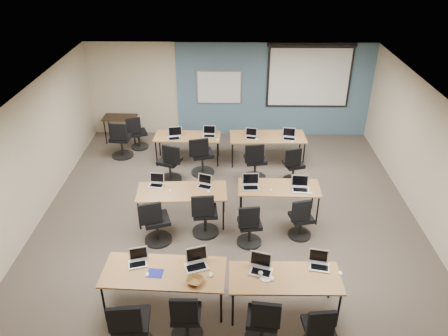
{
  "coord_description": "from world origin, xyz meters",
  "views": [
    {
      "loc": [
        0.03,
        -7.38,
        5.54
      ],
      "look_at": [
        -0.1,
        0.4,
        1.12
      ],
      "focal_mm": 35.0,
      "sensor_mm": 36.0,
      "label": 1
    }
  ],
  "objects_px": {
    "training_table_mid_right": "(279,189)",
    "laptop_0": "(138,260)",
    "task_chair_1": "(186,320)",
    "task_chair_5": "(205,217)",
    "spare_chair_b": "(121,143)",
    "laptop_7": "(300,186)",
    "task_chair_9": "(202,159)",
    "projector_screen": "(310,73)",
    "training_table_back_right": "(268,138)",
    "laptop_11": "(289,136)",
    "laptop_10": "(251,135)",
    "task_chair_8": "(170,166)",
    "task_chair_3": "(318,333)",
    "laptop_5": "(205,184)",
    "laptop_8": "(175,136)",
    "task_chair_2": "(263,324)",
    "utility_table": "(120,120)",
    "laptop_9": "(209,133)",
    "task_chair_11": "(293,168)",
    "task_chair_6": "(249,228)",
    "task_chair_7": "(301,221)",
    "laptop_1": "(196,262)",
    "training_table_front_left": "(164,273)",
    "whiteboard": "(219,87)",
    "training_table_back_left": "(187,138)",
    "spare_chair_a": "(138,135)",
    "task_chair_4": "(156,225)",
    "training_table_front_right": "(285,279)",
    "laptop_2": "(261,267)",
    "task_chair_0": "(131,329)",
    "training_table_mid_left": "(182,193)",
    "laptop_3": "(319,263)",
    "laptop_6": "(251,184)"
  },
  "relations": [
    {
      "from": "training_table_mid_right",
      "to": "laptop_0",
      "type": "height_order",
      "value": "laptop_0"
    },
    {
      "from": "task_chair_1",
      "to": "task_chair_5",
      "type": "bearing_deg",
      "value": 86.45
    },
    {
      "from": "spare_chair_b",
      "to": "laptop_7",
      "type": "bearing_deg",
      "value": -27.23
    },
    {
      "from": "laptop_0",
      "to": "task_chair_9",
      "type": "distance_m",
      "value": 4.17
    },
    {
      "from": "projector_screen",
      "to": "training_table_back_right",
      "type": "height_order",
      "value": "projector_screen"
    },
    {
      "from": "laptop_11",
      "to": "laptop_10",
      "type": "bearing_deg",
      "value": -171.67
    },
    {
      "from": "task_chair_1",
      "to": "task_chair_8",
      "type": "xyz_separation_m",
      "value": [
        -0.8,
        4.63,
        0.02
      ]
    },
    {
      "from": "task_chair_3",
      "to": "task_chair_8",
      "type": "xyz_separation_m",
      "value": [
        -2.72,
        4.82,
        0.03
      ]
    },
    {
      "from": "laptop_5",
      "to": "laptop_11",
      "type": "bearing_deg",
      "value": 67.54
    },
    {
      "from": "laptop_8",
      "to": "task_chair_2",
      "type": "bearing_deg",
      "value": -82.76
    },
    {
      "from": "utility_table",
      "to": "spare_chair_b",
      "type": "height_order",
      "value": "spare_chair_b"
    },
    {
      "from": "task_chair_2",
      "to": "task_chair_8",
      "type": "relative_size",
      "value": 0.98
    },
    {
      "from": "laptop_9",
      "to": "task_chair_11",
      "type": "height_order",
      "value": "laptop_9"
    },
    {
      "from": "laptop_11",
      "to": "task_chair_6",
      "type": "bearing_deg",
      "value": -98.34
    },
    {
      "from": "task_chair_6",
      "to": "laptop_11",
      "type": "relative_size",
      "value": 2.95
    },
    {
      "from": "task_chair_6",
      "to": "task_chair_8",
      "type": "bearing_deg",
      "value": 118.89
    },
    {
      "from": "task_chair_2",
      "to": "task_chair_7",
      "type": "relative_size",
      "value": 1.04
    },
    {
      "from": "laptop_1",
      "to": "laptop_7",
      "type": "distance_m",
      "value": 3.04
    },
    {
      "from": "training_table_front_left",
      "to": "task_chair_7",
      "type": "distance_m",
      "value": 3.05
    },
    {
      "from": "whiteboard",
      "to": "laptop_11",
      "type": "height_order",
      "value": "whiteboard"
    },
    {
      "from": "training_table_mid_right",
      "to": "training_table_back_left",
      "type": "distance_m",
      "value": 3.23
    },
    {
      "from": "laptop_1",
      "to": "spare_chair_a",
      "type": "height_order",
      "value": "laptop_1"
    },
    {
      "from": "projector_screen",
      "to": "laptop_10",
      "type": "bearing_deg",
      "value": -133.46
    },
    {
      "from": "task_chair_1",
      "to": "utility_table",
      "type": "xyz_separation_m",
      "value": [
        -2.48,
        6.81,
        0.26
      ]
    },
    {
      "from": "training_table_front_left",
      "to": "utility_table",
      "type": "distance_m",
      "value": 6.48
    },
    {
      "from": "task_chair_1",
      "to": "task_chair_3",
      "type": "xyz_separation_m",
      "value": [
        1.92,
        -0.19,
        -0.01
      ]
    },
    {
      "from": "training_table_front_left",
      "to": "task_chair_4",
      "type": "relative_size",
      "value": 1.9
    },
    {
      "from": "task_chair_4",
      "to": "training_table_front_right",
      "type": "bearing_deg",
      "value": -54.85
    },
    {
      "from": "task_chair_4",
      "to": "laptop_7",
      "type": "height_order",
      "value": "task_chair_4"
    },
    {
      "from": "spare_chair_b",
      "to": "laptop_2",
      "type": "bearing_deg",
      "value": -51.86
    },
    {
      "from": "task_chair_3",
      "to": "laptop_8",
      "type": "relative_size",
      "value": 2.71
    },
    {
      "from": "task_chair_6",
      "to": "laptop_8",
      "type": "height_order",
      "value": "laptop_8"
    },
    {
      "from": "training_table_back_left",
      "to": "laptop_2",
      "type": "xyz_separation_m",
      "value": [
        1.6,
        -4.91,
        0.11
      ]
    },
    {
      "from": "task_chair_0",
      "to": "task_chair_3",
      "type": "height_order",
      "value": "task_chair_0"
    },
    {
      "from": "task_chair_4",
      "to": "utility_table",
      "type": "relative_size",
      "value": 1.1
    },
    {
      "from": "task_chair_0",
      "to": "laptop_11",
      "type": "height_order",
      "value": "task_chair_0"
    },
    {
      "from": "task_chair_5",
      "to": "laptop_5",
      "type": "bearing_deg",
      "value": 85.63
    },
    {
      "from": "training_table_mid_right",
      "to": "training_table_back_right",
      "type": "height_order",
      "value": "same"
    },
    {
      "from": "training_table_mid_left",
      "to": "laptop_3",
      "type": "relative_size",
      "value": 5.8
    },
    {
      "from": "laptop_2",
      "to": "laptop_6",
      "type": "height_order",
      "value": "laptop_6"
    },
    {
      "from": "task_chair_1",
      "to": "whiteboard",
      "type": "bearing_deg",
      "value": 87.13
    },
    {
      "from": "training_table_front_right",
      "to": "task_chair_7",
      "type": "xyz_separation_m",
      "value": [
        0.53,
        1.91,
        -0.29
      ]
    },
    {
      "from": "training_table_front_right",
      "to": "task_chair_4",
      "type": "relative_size",
      "value": 1.71
    },
    {
      "from": "task_chair_4",
      "to": "task_chair_6",
      "type": "distance_m",
      "value": 1.81
    },
    {
      "from": "laptop_6",
      "to": "training_table_front_right",
      "type": "bearing_deg",
      "value": -83.35
    },
    {
      "from": "task_chair_1",
      "to": "laptop_10",
      "type": "xyz_separation_m",
      "value": [
        1.17,
        5.58,
        0.39
      ]
    },
    {
      "from": "task_chair_3",
      "to": "laptop_9",
      "type": "xyz_separation_m",
      "value": [
        -1.82,
        5.86,
        0.4
      ]
    },
    {
      "from": "laptop_2",
      "to": "task_chair_4",
      "type": "bearing_deg",
      "value": 157.9
    },
    {
      "from": "laptop_8",
      "to": "laptop_10",
      "type": "relative_size",
      "value": 1.19
    },
    {
      "from": "task_chair_3",
      "to": "laptop_11",
      "type": "distance_m",
      "value": 5.75
    }
  ]
}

